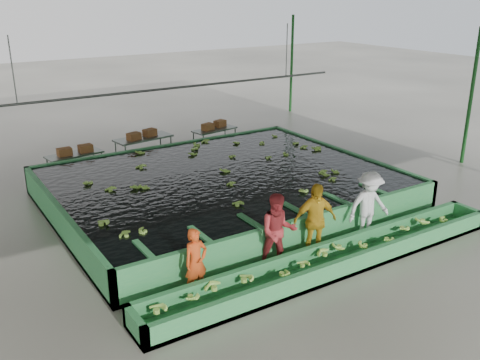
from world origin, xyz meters
TOP-DOWN VIEW (x-y plane):
  - ground at (0.00, 0.00)m, footprint 80.00×80.00m
  - shed_roof at (0.00, 0.00)m, footprint 20.00×22.00m
  - shed_posts at (0.00, 0.00)m, footprint 20.00×22.00m
  - flotation_tank at (0.00, 1.50)m, footprint 10.00×8.00m
  - tank_water at (0.00, 1.50)m, footprint 9.70×7.70m
  - sorting_trough at (0.00, -3.60)m, footprint 10.00×1.00m
  - cableway_rail at (0.00, 5.00)m, footprint 0.08×0.08m
  - rail_hanger_left at (-5.00, 5.00)m, footprint 0.04×0.04m
  - rail_hanger_right at (5.00, 5.00)m, footprint 0.04×0.04m
  - worker_a at (-3.21, -2.80)m, footprint 0.59×0.42m
  - worker_b at (-1.05, -2.80)m, footprint 1.11×1.01m
  - worker_c at (0.05, -2.80)m, footprint 1.20×0.74m
  - worker_d at (1.87, -2.80)m, footprint 1.30×0.88m
  - packing_table_left at (-3.19, 6.19)m, footprint 1.99×1.03m
  - packing_table_mid at (-0.49, 6.51)m, footprint 2.26×1.15m
  - packing_table_right at (2.68, 6.66)m, footprint 1.96×1.03m
  - box_stack_left at (-3.15, 6.16)m, footprint 1.22×0.40m
  - box_stack_mid at (-0.55, 6.46)m, footprint 1.27×0.66m
  - box_stack_right at (2.71, 6.75)m, footprint 1.26×0.70m
  - floating_bananas at (0.00, 2.30)m, footprint 8.71×5.94m
  - trough_bananas at (0.00, -3.60)m, footprint 9.56×0.64m

SIDE VIEW (x-z plane):
  - ground at x=0.00m, z-range 0.00..0.00m
  - sorting_trough at x=0.00m, z-range 0.00..0.50m
  - trough_bananas at x=0.00m, z-range 0.34..0.46m
  - packing_table_right at x=2.68m, z-range 0.00..0.85m
  - packing_table_left at x=-3.19m, z-range 0.00..0.86m
  - flotation_tank at x=0.00m, z-range 0.00..0.90m
  - packing_table_mid at x=-0.49m, z-range 0.00..0.98m
  - worker_a at x=-3.21m, z-range 0.00..1.52m
  - box_stack_right at x=2.71m, z-range 0.72..0.98m
  - tank_water at x=0.00m, z-range 0.85..0.85m
  - floating_bananas at x=0.00m, z-range 0.79..0.91m
  - box_stack_left at x=-3.15m, z-range 0.74..1.00m
  - worker_b at x=-1.05m, z-range 0.00..1.85m
  - worker_d at x=1.87m, z-range 0.00..1.86m
  - worker_c at x=0.05m, z-range 0.00..1.90m
  - box_stack_mid at x=-0.55m, z-range 0.85..1.12m
  - shed_posts at x=0.00m, z-range 0.00..5.00m
  - cableway_rail at x=0.00m, z-range -4.00..10.00m
  - rail_hanger_left at x=-5.00m, z-range 3.00..5.00m
  - rail_hanger_right at x=5.00m, z-range 3.00..5.00m
  - shed_roof at x=0.00m, z-range 4.98..5.02m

